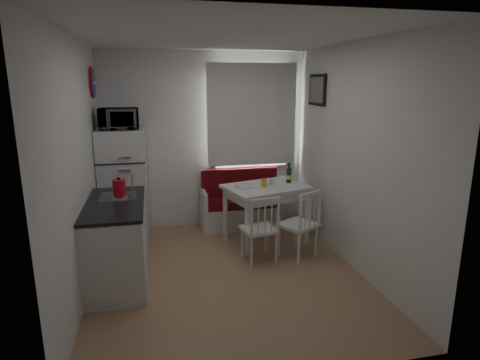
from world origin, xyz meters
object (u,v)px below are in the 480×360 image
object	(u,v)px
kitchen_counter	(117,241)
chair_right	(301,218)
bench	(242,208)
kettle	(119,188)
fridge	(124,185)
dining_table	(266,192)
microwave	(119,119)
chair_left	(261,223)
wine_bottle	(289,173)

from	to	relation	value
kitchen_counter	chair_right	bearing A→B (deg)	0.95
kitchen_counter	chair_right	world-z (taller)	kitchen_counter
bench	kettle	xyz separation A→B (m)	(-1.66, -1.19, 0.72)
kitchen_counter	chair_right	size ratio (longest dim) A/B	2.32
kitchen_counter	fridge	bearing A→B (deg)	89.10
kitchen_counter	kettle	distance (m)	0.58
dining_table	microwave	world-z (taller)	microwave
microwave	kitchen_counter	bearing A→B (deg)	-90.94
microwave	chair_left	bearing A→B (deg)	-35.26
kitchen_counter	kettle	xyz separation A→B (m)	(0.05, 0.16, 0.56)
bench	kitchen_counter	bearing A→B (deg)	-141.62
kitchen_counter	chair_left	xyz separation A→B (m)	(1.65, 0.04, 0.07)
bench	wine_bottle	xyz separation A→B (m)	(0.54, -0.56, 0.65)
wine_bottle	dining_table	bearing A→B (deg)	-164.05
bench	microwave	xyz separation A→B (m)	(-1.69, -0.16, 1.40)
dining_table	wine_bottle	bearing A→B (deg)	0.34
kitchen_counter	bench	world-z (taller)	kitchen_counter
chair_left	bench	bearing A→B (deg)	79.46
dining_table	bench	bearing A→B (deg)	90.93
fridge	wine_bottle	distance (m)	2.28
kitchen_counter	microwave	world-z (taller)	microwave
kettle	wine_bottle	size ratio (longest dim) A/B	0.81
microwave	bench	bearing A→B (deg)	5.36
kettle	dining_table	bearing A→B (deg)	16.22
wine_bottle	kettle	bearing A→B (deg)	-163.83
microwave	kettle	world-z (taller)	microwave
bench	microwave	bearing A→B (deg)	-174.64
kitchen_counter	kettle	bearing A→B (deg)	72.58
bench	dining_table	size ratio (longest dim) A/B	1.00
chair_left	microwave	distance (m)	2.31
fridge	kettle	distance (m)	1.11
chair_right	fridge	xyz separation A→B (m)	(-2.13, 1.21, 0.23)
chair_left	wine_bottle	distance (m)	1.05
bench	wine_bottle	distance (m)	1.01
dining_table	wine_bottle	size ratio (longest dim) A/B	4.33
chair_left	fridge	world-z (taller)	fridge
kitchen_counter	wine_bottle	bearing A→B (deg)	19.48
chair_right	microwave	size ratio (longest dim) A/B	1.14
fridge	wine_bottle	world-z (taller)	fridge
bench	wine_bottle	world-z (taller)	wine_bottle
microwave	chair_right	bearing A→B (deg)	-28.51
chair_left	chair_right	size ratio (longest dim) A/B	0.80
bench	microwave	world-z (taller)	microwave
chair_right	fridge	distance (m)	2.46
kitchen_counter	bench	size ratio (longest dim) A/B	1.08
chair_left	wine_bottle	world-z (taller)	wine_bottle
fridge	wine_bottle	xyz separation A→B (m)	(2.23, -0.45, 0.16)
chair_left	microwave	world-z (taller)	microwave
dining_table	kettle	size ratio (longest dim) A/B	5.37
kettle	wine_bottle	xyz separation A→B (m)	(2.20, 0.64, -0.08)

